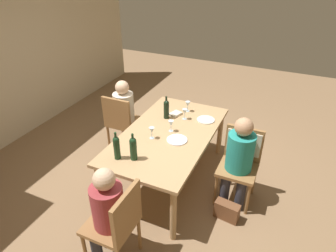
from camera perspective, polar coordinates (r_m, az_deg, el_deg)
The scene contains 19 objects.
ground_plane at distance 4.13m, azimuth 0.00°, elevation -9.96°, with size 10.00×10.00×0.00m, color #846647.
dining_table at distance 3.74m, azimuth 0.00°, elevation -2.30°, with size 1.86×1.04×0.73m.
chair_far_right at distance 4.43m, azimuth -8.86°, elevation 1.15°, with size 0.44×0.44×0.92m.
chair_left_end at distance 2.92m, azimuth -9.59°, elevation -17.60°, with size 0.44×0.44×0.92m.
chair_near at distance 3.66m, azimuth 13.80°, elevation -5.25°, with size 0.46×0.44×0.92m.
person_woman_host at distance 4.46m, azimuth -8.20°, elevation 3.05°, with size 0.34×0.30×1.11m.
person_man_bearded at distance 2.88m, azimuth -11.73°, elevation -15.32°, with size 0.30×0.34×1.11m.
person_man_guest at distance 3.50m, azimuth 13.40°, elevation -5.71°, with size 0.36×0.31×1.14m.
wine_bottle_tall_green at distance 3.20m, azimuth -6.63°, elevation -4.16°, with size 0.08×0.08×0.32m.
wine_bottle_dark_red at distance 3.23m, azimuth -9.76°, elevation -3.95°, with size 0.07×0.07×0.33m.
wine_bottle_short_olive at distance 3.96m, azimuth -0.32°, elevation 3.32°, with size 0.07×0.07×0.32m.
wine_glass_near_left at distance 4.16m, azimuth 3.78°, elevation 4.13°, with size 0.07×0.07×0.15m.
wine_glass_centre at distance 3.96m, azimuth 3.21°, elevation 2.69°, with size 0.07×0.07×0.15m.
wine_glass_near_right at distance 3.55m, azimuth -3.13°, elevation -0.88°, with size 0.07×0.07×0.15m.
wine_glass_far at distance 3.68m, azimuth 0.57°, elevation 0.44°, with size 0.07×0.07×0.15m.
dinner_plate_host at distance 4.00m, azimuth 7.21°, elevation 1.19°, with size 0.24×0.24×0.01m, color silver.
dinner_plate_guest_left at distance 3.56m, azimuth 1.73°, elevation -2.65°, with size 0.25×0.25×0.01m, color white.
folded_napkin at distance 4.10m, azimuth 1.44°, elevation 2.34°, with size 0.16×0.12×0.03m, color beige.
handbag at distance 3.62m, azimuth 11.16°, elevation -15.58°, with size 0.28×0.12×0.22m, color brown.
Camera 1 is at (-2.86, -1.30, 2.69)m, focal length 31.98 mm.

